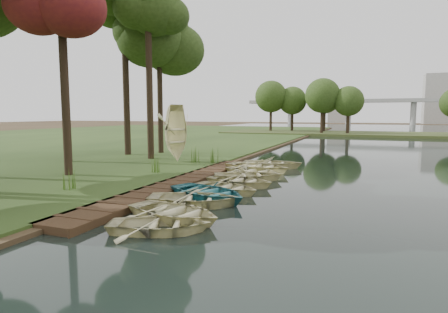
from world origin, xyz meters
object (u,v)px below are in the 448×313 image
(rowboat_0, at_px, (160,222))
(stored_rowboat, at_px, (176,156))
(boardwalk, at_px, (180,183))
(rowboat_2, at_px, (195,196))
(rowboat_1, at_px, (174,210))

(rowboat_0, xyz_separation_m, stored_rowboat, (-6.47, 12.99, 0.33))
(boardwalk, bearing_deg, rowboat_2, -54.90)
(rowboat_2, bearing_deg, stored_rowboat, 15.52)
(rowboat_0, relative_size, rowboat_1, 0.87)
(stored_rowboat, bearing_deg, rowboat_0, -133.38)
(rowboat_1, xyz_separation_m, rowboat_2, (-0.22, 1.97, 0.01))
(rowboat_2, bearing_deg, rowboat_0, 171.10)
(rowboat_0, xyz_separation_m, rowboat_2, (-0.42, 3.21, 0.05))
(rowboat_0, distance_m, rowboat_2, 3.24)
(boardwalk, height_order, rowboat_2, rowboat_2)
(rowboat_0, distance_m, stored_rowboat, 14.51)
(rowboat_1, relative_size, rowboat_2, 0.98)
(rowboat_0, bearing_deg, rowboat_2, -13.23)
(rowboat_0, xyz_separation_m, rowboat_1, (-0.20, 1.25, 0.05))
(rowboat_1, distance_m, stored_rowboat, 13.31)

